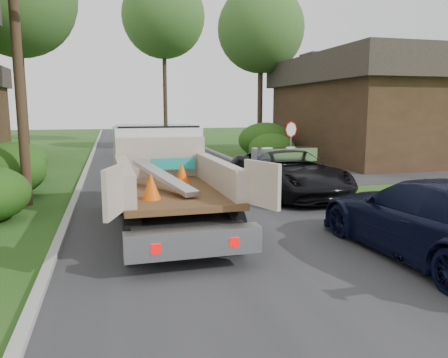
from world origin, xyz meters
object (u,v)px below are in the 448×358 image
utility_pole (17,37)px  navy_suv (432,219)px  flatbed_truck (162,170)px  tree_center_far (163,17)px  tree_right_far (261,29)px  black_pickup (288,172)px  stop_sign (291,136)px  house_right (378,107)px

utility_pole → navy_suv: utility_pole is taller
flatbed_truck → tree_center_far: bearing=81.7°
utility_pole → flatbed_truck: (3.95, -2.92, -3.78)m
utility_pole → flatbed_truck: utility_pole is taller
tree_right_far → black_pickup: size_ratio=1.98×
stop_sign → navy_suv: size_ratio=0.43×
utility_pole → flatbed_truck: size_ratio=1.47×
stop_sign → house_right: house_right is taller
house_right → stop_sign: bearing=-147.3°
black_pickup → navy_suv: size_ratio=1.01×
tree_center_far → utility_pole: bearing=-106.6°
utility_pole → tree_right_far: bearing=49.2°
utility_pole → navy_suv: (8.89, -7.48, -4.34)m
house_right → black_pickup: (-9.79, -9.50, -2.35)m
utility_pole → tree_center_far: tree_center_far is taller
stop_sign → tree_right_far: bearing=78.2°
stop_sign → flatbed_truck: flatbed_truck is taller
stop_sign → navy_suv: stop_sign is taller
stop_sign → utility_pole: 11.91m
stop_sign → tree_center_far: tree_center_far is taller
house_right → tree_center_far: size_ratio=0.89×
flatbed_truck → house_right: bearing=38.3°
utility_pole → tree_center_far: 26.75m
tree_center_far → navy_suv: (1.41, -32.50, -10.14)m
tree_center_far → black_pickup: size_ratio=2.51×
tree_center_far → black_pickup: tree_center_far is taller
utility_pole → house_right: 20.66m
stop_sign → tree_right_far: 13.08m
tree_right_far → flatbed_truck: 21.30m
flatbed_truck → tree_right_far: bearing=62.2°
flatbed_truck → navy_suv: (4.94, -4.56, -0.56)m
flatbed_truck → navy_suv: 6.75m
house_right → tree_center_far: (-11.00, 16.00, 7.82)m
stop_sign → house_right: (7.80, 5.00, 1.38)m
tree_right_far → black_pickup: 17.82m
flatbed_truck → utility_pole: bearing=142.5°
house_right → navy_suv: (-9.59, -16.50, -2.32)m
stop_sign → flatbed_truck: (-6.73, -6.94, -0.38)m
tree_right_far → stop_sign: bearing=-101.8°
stop_sign → utility_pole: utility_pole is taller
tree_center_far → black_pickup: (1.21, -25.50, -10.17)m
utility_pole → navy_suv: 12.40m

